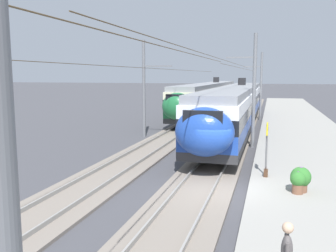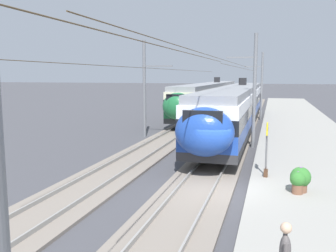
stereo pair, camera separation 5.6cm
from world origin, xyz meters
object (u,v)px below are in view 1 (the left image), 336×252
object	(u,v)px
catenary_mast_mid	(252,88)
potted_plant_by_shelter	(301,178)
catenary_mast_far_side	(146,87)
handbag_near_sign	(266,173)
platform_sign	(267,137)
train_far_track	(210,96)
train_near_platform	(237,105)
catenary_mast_east	(260,85)
potted_plant_platform_edge	(298,181)

from	to	relation	value
catenary_mast_mid	potted_plant_by_shelter	bearing A→B (deg)	-166.60
catenary_mast_far_side	handbag_near_sign	size ratio (longest dim) A/B	88.64
platform_sign	potted_plant_by_shelter	bearing A→B (deg)	-146.29
catenary_mast_mid	handbag_near_sign	world-z (taller)	catenary_mast_mid
train_far_track	platform_sign	world-z (taller)	train_far_track
handbag_near_sign	catenary_mast_far_side	bearing A→B (deg)	41.71
train_near_platform	handbag_near_sign	xyz separation A→B (m)	(-15.34, -2.73, -1.72)
platform_sign	handbag_near_sign	distance (m)	1.58
catenary_mast_far_side	handbag_near_sign	distance (m)	14.29
train_far_track	catenary_mast_east	bearing A→B (deg)	-125.63
train_near_platform	potted_plant_by_shelter	distance (m)	17.68
catenary_mast_east	handbag_near_sign	size ratio (longest dim) A/B	88.64
handbag_near_sign	potted_plant_platform_edge	xyz separation A→B (m)	(-2.10, -1.20, 0.34)
catenary_mast_mid	handbag_near_sign	bearing A→B (deg)	-172.42
catenary_mast_mid	potted_plant_by_shelter	distance (m)	10.91
catenary_mast_east	catenary_mast_far_side	bearing A→B (deg)	149.94
train_near_platform	catenary_mast_mid	size ratio (longest dim) A/B	0.82
train_far_track	potted_plant_platform_edge	world-z (taller)	train_far_track
platform_sign	potted_plant_by_shelter	world-z (taller)	platform_sign
platform_sign	potted_plant_by_shelter	size ratio (longest dim) A/B	2.44
train_near_platform	train_far_track	bearing A→B (deg)	18.70
handbag_near_sign	catenary_mast_east	bearing A→B (deg)	2.62
catenary_mast_east	platform_sign	distance (m)	24.32
potted_plant_by_shelter	platform_sign	bearing A→B (deg)	33.71
train_far_track	catenary_mast_east	world-z (taller)	catenary_mast_east
potted_plant_platform_edge	catenary_mast_east	bearing A→B (deg)	5.00
train_far_track	catenary_mast_far_side	distance (m)	18.64
catenary_mast_east	catenary_mast_far_side	size ratio (longest dim) A/B	1.00
catenary_mast_far_side	platform_sign	bearing A→B (deg)	-137.86
train_near_platform	platform_sign	world-z (taller)	train_near_platform
catenary_mast_mid	platform_sign	xyz separation A→B (m)	(-8.21, -1.11, -1.86)
train_far_track	catenary_mast_east	size ratio (longest dim) A/B	0.86
train_far_track	potted_plant_platform_edge	xyz separation A→B (m)	(-30.93, -8.50, -1.38)
catenary_mast_east	potted_plant_by_shelter	world-z (taller)	catenary_mast_east
potted_plant_platform_edge	potted_plant_by_shelter	size ratio (longest dim) A/B	0.89
catenary_mast_east	train_far_track	bearing A→B (deg)	54.37
catenary_mast_mid	catenary_mast_east	distance (m)	16.03
catenary_mast_mid	catenary_mast_east	size ratio (longest dim) A/B	1.00
train_far_track	catenary_mast_mid	size ratio (longest dim) A/B	0.86
catenary_mast_mid	potted_plant_by_shelter	xyz separation A→B (m)	(-10.19, -2.43, -3.05)
catenary_mast_mid	train_near_platform	bearing A→B (deg)	13.06
catenary_mast_mid	catenary_mast_east	xyz separation A→B (m)	(16.03, 0.00, -0.13)
catenary_mast_far_side	train_near_platform	bearing A→B (deg)	-52.61
catenary_mast_mid	catenary_mast_far_side	world-z (taller)	catenary_mast_mid
potted_plant_by_shelter	catenary_mast_far_side	bearing A→B (deg)	40.90
platform_sign	handbag_near_sign	size ratio (longest dim) A/B	5.29
train_far_track	catenary_mast_mid	distance (m)	21.44
catenary_mast_far_side	potted_plant_by_shelter	bearing A→B (deg)	-139.10
platform_sign	handbag_near_sign	world-z (taller)	platform_sign
platform_sign	potted_plant_by_shelter	xyz separation A→B (m)	(-1.98, -1.32, -1.19)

